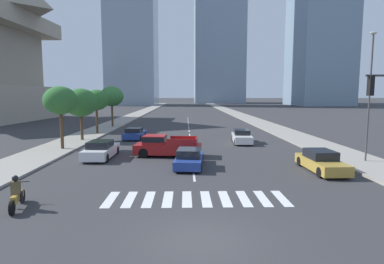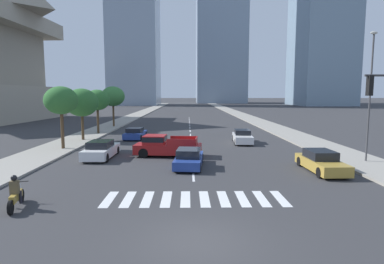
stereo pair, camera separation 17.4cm
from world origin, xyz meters
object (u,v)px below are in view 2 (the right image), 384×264
object	(u,v)px
sedan_blue_4	(135,134)
sedan_gold_2	(321,162)
sedan_white_3	(242,137)
street_lamp_east	(370,89)
street_tree_third	(97,100)
sedan_white_0	(101,150)
street_tree_nearest	(61,101)
street_tree_fourth	(113,96)
street_tree_second	(82,103)
motorcycle_lead	(16,195)
sedan_blue_1	(189,159)
pickup_truck	(165,146)

from	to	relation	value
sedan_blue_4	sedan_gold_2	bearing A→B (deg)	-133.08
sedan_white_3	street_lamp_east	world-z (taller)	street_lamp_east
street_tree_third	sedan_white_0	bearing A→B (deg)	-73.80
street_tree_nearest	street_tree_fourth	size ratio (longest dim) A/B	0.92
sedan_gold_2	street_tree_fourth	world-z (taller)	street_tree_fourth
street_tree_second	sedan_white_3	bearing A→B (deg)	-5.57
street_tree_nearest	street_tree_third	bearing A→B (deg)	90.00
street_tree_fourth	sedan_white_3	bearing A→B (deg)	-43.62
motorcycle_lead	street_tree_fourth	bearing A→B (deg)	-7.33
motorcycle_lead	street_tree_fourth	xyz separation A→B (m)	(-3.58, 34.27, 3.99)
street_tree_third	street_tree_fourth	size ratio (longest dim) A/B	0.90
motorcycle_lead	street_lamp_east	world-z (taller)	street_lamp_east
sedan_gold_2	street_tree_nearest	size ratio (longest dim) A/B	0.86
sedan_blue_1	street_tree_second	size ratio (longest dim) A/B	0.83
sedan_blue_4	street_tree_fourth	distance (m)	14.28
street_lamp_east	street_tree_third	xyz separation A→B (m)	(-23.84, 17.03, -1.11)
sedan_white_3	street_lamp_east	size ratio (longest dim) A/B	0.51
street_tree_third	motorcycle_lead	bearing A→B (deg)	-82.13
motorcycle_lead	street_tree_third	distance (m)	26.43
street_tree_third	sedan_white_3	bearing A→B (deg)	-24.22
sedan_white_0	sedan_white_3	size ratio (longest dim) A/B	1.03
pickup_truck	street_tree_nearest	size ratio (longest dim) A/B	0.99
street_lamp_east	street_tree_fourth	size ratio (longest dim) A/B	1.53
pickup_truck	street_tree_nearest	xyz separation A→B (m)	(-9.21, 2.99, 3.54)
street_lamp_east	street_tree_nearest	world-z (taller)	street_lamp_east
sedan_white_0	sedan_blue_1	xyz separation A→B (m)	(6.78, -3.20, -0.05)
sedan_gold_2	sedan_blue_4	xyz separation A→B (m)	(-14.31, 15.14, -0.03)
sedan_gold_2	street_tree_nearest	bearing A→B (deg)	-114.03
sedan_white_3	street_tree_nearest	size ratio (longest dim) A/B	0.85
sedan_white_0	street_tree_fourth	world-z (taller)	street_tree_fourth
sedan_white_0	street_tree_fourth	xyz separation A→B (m)	(-4.33, 23.25, 3.95)
sedan_gold_2	sedan_white_3	xyz separation A→B (m)	(-3.00, 12.02, 0.01)
motorcycle_lead	sedan_gold_2	size ratio (longest dim) A/B	0.47
sedan_blue_4	street_tree_nearest	xyz separation A→B (m)	(-5.25, -6.96, 3.77)
motorcycle_lead	sedan_blue_1	world-z (taller)	motorcycle_lead
sedan_white_3	sedan_gold_2	bearing A→B (deg)	17.93
sedan_gold_2	sedan_blue_4	world-z (taller)	sedan_gold_2
street_lamp_east	street_tree_third	bearing A→B (deg)	144.47
motorcycle_lead	street_tree_nearest	xyz separation A→B (m)	(-3.58, 14.64, 3.77)
street_tree_second	street_tree_fourth	size ratio (longest dim) A/B	0.91
sedan_blue_1	street_tree_fourth	bearing A→B (deg)	28.09
street_tree_fourth	motorcycle_lead	bearing A→B (deg)	-84.03
sedan_blue_1	motorcycle_lead	bearing A→B (deg)	141.37
sedan_white_3	street_tree_nearest	xyz separation A→B (m)	(-16.56, -3.84, 3.73)
street_lamp_east	street_tree_second	xyz separation A→B (m)	(-23.84, 11.19, -1.26)
sedan_blue_1	street_tree_third	world-z (taller)	street_tree_third
sedan_white_0	sedan_blue_1	size ratio (longest dim) A/B	1.08
motorcycle_lead	street_tree_second	distance (m)	20.70
sedan_white_3	sedan_white_0	bearing A→B (deg)	-54.69
sedan_white_0	sedan_blue_4	distance (m)	10.63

